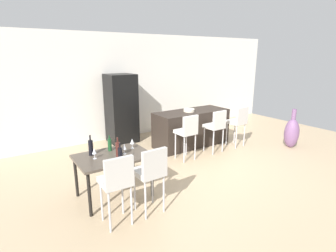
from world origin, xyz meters
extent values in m
plane|color=tan|center=(0.00, 0.00, 0.00)|extent=(10.00, 10.00, 0.00)
cube|color=silver|center=(0.00, 2.92, 1.45)|extent=(10.00, 0.12, 2.90)
cube|color=black|center=(0.47, 1.19, 0.46)|extent=(1.99, 0.78, 0.92)
cube|color=beige|center=(-0.27, 0.48, 0.65)|extent=(0.41, 0.41, 0.08)
cube|color=beige|center=(-0.26, 0.31, 0.87)|extent=(0.40, 0.07, 0.36)
cylinder|color=#B2B2B7|center=(-0.43, 0.64, 0.30)|extent=(0.03, 0.03, 0.61)
cylinder|color=#B2B2B7|center=(-0.11, 0.65, 0.30)|extent=(0.03, 0.03, 0.61)
cylinder|color=#B2B2B7|center=(-0.42, 0.32, 0.30)|extent=(0.03, 0.03, 0.61)
cylinder|color=#B2B2B7|center=(-0.10, 0.33, 0.30)|extent=(0.03, 0.03, 0.61)
cube|color=beige|center=(0.60, 0.48, 0.65)|extent=(0.41, 0.41, 0.08)
cube|color=beige|center=(0.61, 0.31, 0.87)|extent=(0.40, 0.07, 0.36)
cylinder|color=#B2B2B7|center=(0.44, 0.64, 0.30)|extent=(0.03, 0.03, 0.61)
cylinder|color=#B2B2B7|center=(0.76, 0.65, 0.30)|extent=(0.03, 0.03, 0.61)
cylinder|color=#B2B2B7|center=(0.45, 0.32, 0.30)|extent=(0.03, 0.03, 0.61)
cylinder|color=#B2B2B7|center=(0.77, 0.33, 0.30)|extent=(0.03, 0.03, 0.61)
cube|color=beige|center=(1.38, 0.48, 0.65)|extent=(0.42, 0.42, 0.08)
cube|color=beige|center=(1.39, 0.31, 0.87)|extent=(0.40, 0.08, 0.36)
cylinder|color=#B2B2B7|center=(1.22, 0.64, 0.30)|extent=(0.03, 0.03, 0.61)
cylinder|color=#B2B2B7|center=(1.54, 0.65, 0.30)|extent=(0.03, 0.03, 0.61)
cylinder|color=#B2B2B7|center=(1.23, 0.32, 0.30)|extent=(0.03, 0.03, 0.61)
cylinder|color=#B2B2B7|center=(1.55, 0.33, 0.30)|extent=(0.03, 0.03, 0.61)
cube|color=#4C4238|center=(-2.27, -0.18, 0.72)|extent=(1.18, 0.82, 0.04)
cylinder|color=black|center=(-2.80, 0.17, 0.35)|extent=(0.05, 0.05, 0.70)
cylinder|color=black|center=(-1.74, 0.17, 0.35)|extent=(0.05, 0.05, 0.70)
cylinder|color=black|center=(-2.80, -0.53, 0.35)|extent=(0.05, 0.05, 0.70)
cylinder|color=black|center=(-1.74, -0.53, 0.35)|extent=(0.05, 0.05, 0.70)
cube|color=beige|center=(-2.54, -0.89, 0.65)|extent=(0.41, 0.41, 0.08)
cube|color=beige|center=(-2.54, -1.06, 0.87)|extent=(0.40, 0.07, 0.36)
cylinder|color=#B2B2B7|center=(-2.69, -0.73, 0.30)|extent=(0.03, 0.03, 0.61)
cylinder|color=#B2B2B7|center=(-2.38, -0.73, 0.30)|extent=(0.03, 0.03, 0.61)
cylinder|color=#B2B2B7|center=(-2.70, -1.05, 0.30)|extent=(0.03, 0.03, 0.61)
cylinder|color=#B2B2B7|center=(-2.38, -1.05, 0.30)|extent=(0.03, 0.03, 0.61)
cube|color=beige|center=(-2.01, -0.89, 0.65)|extent=(0.41, 0.41, 0.08)
cube|color=beige|center=(-2.00, -1.06, 0.87)|extent=(0.40, 0.07, 0.36)
cylinder|color=#B2B2B7|center=(-2.17, -0.74, 0.30)|extent=(0.03, 0.03, 0.61)
cylinder|color=#B2B2B7|center=(-1.85, -0.73, 0.30)|extent=(0.03, 0.03, 0.61)
cylinder|color=#B2B2B7|center=(-2.16, -1.06, 0.30)|extent=(0.03, 0.03, 0.61)
cylinder|color=#B2B2B7|center=(-1.84, -1.05, 0.30)|extent=(0.03, 0.03, 0.61)
cylinder|color=black|center=(-2.56, 0.03, 0.87)|extent=(0.08, 0.08, 0.25)
cylinder|color=black|center=(-2.56, 0.03, 1.04)|extent=(0.03, 0.03, 0.09)
cylinder|color=#471E19|center=(-2.22, -0.28, 0.86)|extent=(0.07, 0.07, 0.24)
cylinder|color=#471E19|center=(-2.22, -0.28, 1.02)|extent=(0.03, 0.03, 0.08)
cylinder|color=black|center=(-2.28, -0.50, 0.85)|extent=(0.07, 0.07, 0.22)
cylinder|color=black|center=(-2.28, -0.50, 1.00)|extent=(0.02, 0.02, 0.08)
cylinder|color=#194723|center=(-2.23, 0.05, 0.84)|extent=(0.06, 0.06, 0.21)
cylinder|color=#194723|center=(-2.23, 0.05, 0.98)|extent=(0.02, 0.02, 0.06)
cylinder|color=silver|center=(-2.09, -0.23, 0.74)|extent=(0.06, 0.06, 0.00)
cylinder|color=silver|center=(-2.09, -0.23, 0.78)|extent=(0.01, 0.01, 0.08)
cone|color=silver|center=(-2.09, -0.23, 0.87)|extent=(0.07, 0.07, 0.09)
cylinder|color=silver|center=(-1.86, -0.05, 0.74)|extent=(0.06, 0.06, 0.00)
cylinder|color=silver|center=(-1.86, -0.05, 0.78)|extent=(0.01, 0.01, 0.08)
cone|color=silver|center=(-1.86, -0.05, 0.87)|extent=(0.07, 0.07, 0.09)
cylinder|color=silver|center=(-2.57, -0.16, 0.74)|extent=(0.06, 0.06, 0.00)
cylinder|color=silver|center=(-2.57, -0.16, 0.78)|extent=(0.01, 0.01, 0.08)
cone|color=silver|center=(-2.57, -0.16, 0.87)|extent=(0.07, 0.07, 0.09)
cube|color=black|center=(-0.92, 2.48, 0.92)|extent=(0.72, 0.68, 1.84)
cylinder|color=beige|center=(0.37, 1.17, 0.96)|extent=(0.29, 0.29, 0.07)
ellipsoid|color=#704C75|center=(2.49, -0.40, 0.38)|extent=(0.36, 0.36, 0.76)
cylinder|color=#704C75|center=(2.49, -0.40, 0.87)|extent=(0.11, 0.11, 0.27)
cylinder|color=beige|center=(2.17, 2.47, 0.11)|extent=(0.24, 0.24, 0.22)
sphere|color=#2D6B33|center=(2.17, 2.47, 0.37)|extent=(0.33, 0.33, 0.33)
camera|label=1|loc=(-3.79, -4.07, 2.34)|focal=28.46mm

